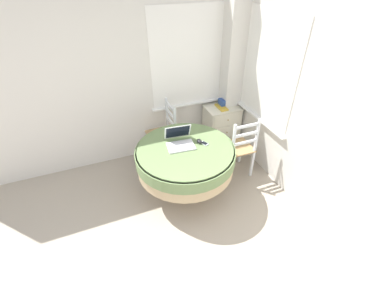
{
  "coord_description": "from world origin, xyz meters",
  "views": [
    {
      "loc": [
        -0.04,
        -0.79,
        2.64
      ],
      "look_at": [
        0.98,
        1.75,
        0.68
      ],
      "focal_mm": 24.0,
      "sensor_mm": 36.0,
      "label": 1
    }
  ],
  "objects_px": {
    "round_dining_table": "(185,157)",
    "corner_cabinet": "(221,126)",
    "computer_mouse": "(199,141)",
    "dining_chair_near_back_window": "(164,134)",
    "cell_phone": "(204,143)",
    "book_on_cabinet": "(221,107)",
    "dining_chair_near_right_window": "(239,148)",
    "storage_box": "(224,102)",
    "laptop": "(180,141)"
  },
  "relations": [
    {
      "from": "round_dining_table",
      "to": "corner_cabinet",
      "type": "bearing_deg",
      "value": 41.96
    },
    {
      "from": "dining_chair_near_right_window",
      "to": "dining_chair_near_back_window",
      "type": "bearing_deg",
      "value": 139.24
    },
    {
      "from": "computer_mouse",
      "to": "storage_box",
      "type": "distance_m",
      "value": 1.2
    },
    {
      "from": "corner_cabinet",
      "to": "book_on_cabinet",
      "type": "xyz_separation_m",
      "value": [
        -0.03,
        -0.02,
        0.37
      ]
    },
    {
      "from": "corner_cabinet",
      "to": "book_on_cabinet",
      "type": "relative_size",
      "value": 2.76
    },
    {
      "from": "cell_phone",
      "to": "book_on_cabinet",
      "type": "xyz_separation_m",
      "value": [
        0.69,
        0.87,
        -0.04
      ]
    },
    {
      "from": "dining_chair_near_back_window",
      "to": "corner_cabinet",
      "type": "xyz_separation_m",
      "value": [
        1.02,
        0.03,
        -0.11
      ]
    },
    {
      "from": "laptop",
      "to": "corner_cabinet",
      "type": "relative_size",
      "value": 0.51
    },
    {
      "from": "computer_mouse",
      "to": "dining_chair_near_right_window",
      "type": "height_order",
      "value": "dining_chair_near_right_window"
    },
    {
      "from": "computer_mouse",
      "to": "corner_cabinet",
      "type": "distance_m",
      "value": 1.23
    },
    {
      "from": "laptop",
      "to": "storage_box",
      "type": "relative_size",
      "value": 2.39
    },
    {
      "from": "laptop",
      "to": "cell_phone",
      "type": "bearing_deg",
      "value": -19.53
    },
    {
      "from": "computer_mouse",
      "to": "dining_chair_near_back_window",
      "type": "bearing_deg",
      "value": 106.51
    },
    {
      "from": "round_dining_table",
      "to": "cell_phone",
      "type": "bearing_deg",
      "value": -1.02
    },
    {
      "from": "book_on_cabinet",
      "to": "corner_cabinet",
      "type": "bearing_deg",
      "value": 27.81
    },
    {
      "from": "laptop",
      "to": "dining_chair_near_back_window",
      "type": "bearing_deg",
      "value": 90.2
    },
    {
      "from": "corner_cabinet",
      "to": "storage_box",
      "type": "bearing_deg",
      "value": 44.63
    },
    {
      "from": "round_dining_table",
      "to": "dining_chair_near_back_window",
      "type": "bearing_deg",
      "value": 92.58
    },
    {
      "from": "cell_phone",
      "to": "storage_box",
      "type": "height_order",
      "value": "storage_box"
    },
    {
      "from": "laptop",
      "to": "computer_mouse",
      "type": "height_order",
      "value": "laptop"
    },
    {
      "from": "round_dining_table",
      "to": "cell_phone",
      "type": "distance_m",
      "value": 0.3
    },
    {
      "from": "dining_chair_near_right_window",
      "to": "cell_phone",
      "type": "bearing_deg",
      "value": -170.59
    },
    {
      "from": "dining_chair_near_right_window",
      "to": "storage_box",
      "type": "xyz_separation_m",
      "value": [
        0.17,
        0.83,
        0.31
      ]
    },
    {
      "from": "computer_mouse",
      "to": "dining_chair_near_back_window",
      "type": "distance_m",
      "value": 0.91
    },
    {
      "from": "corner_cabinet",
      "to": "storage_box",
      "type": "relative_size",
      "value": 4.69
    },
    {
      "from": "round_dining_table",
      "to": "corner_cabinet",
      "type": "distance_m",
      "value": 1.35
    },
    {
      "from": "computer_mouse",
      "to": "cell_phone",
      "type": "relative_size",
      "value": 0.78
    },
    {
      "from": "round_dining_table",
      "to": "corner_cabinet",
      "type": "xyz_separation_m",
      "value": [
        0.98,
        0.88,
        -0.26
      ]
    },
    {
      "from": "computer_mouse",
      "to": "round_dining_table",
      "type": "bearing_deg",
      "value": -169.8
    },
    {
      "from": "laptop",
      "to": "corner_cabinet",
      "type": "height_order",
      "value": "laptop"
    },
    {
      "from": "dining_chair_near_back_window",
      "to": "book_on_cabinet",
      "type": "height_order",
      "value": "dining_chair_near_back_window"
    },
    {
      "from": "computer_mouse",
      "to": "dining_chair_near_back_window",
      "type": "height_order",
      "value": "dining_chair_near_back_window"
    },
    {
      "from": "round_dining_table",
      "to": "dining_chair_near_back_window",
      "type": "xyz_separation_m",
      "value": [
        -0.04,
        0.86,
        -0.15
      ]
    },
    {
      "from": "dining_chair_near_back_window",
      "to": "corner_cabinet",
      "type": "bearing_deg",
      "value": 1.51
    },
    {
      "from": "computer_mouse",
      "to": "cell_phone",
      "type": "height_order",
      "value": "computer_mouse"
    },
    {
      "from": "dining_chair_near_right_window",
      "to": "corner_cabinet",
      "type": "height_order",
      "value": "dining_chair_near_right_window"
    },
    {
      "from": "dining_chair_near_back_window",
      "to": "cell_phone",
      "type": "bearing_deg",
      "value": -71.06
    },
    {
      "from": "round_dining_table",
      "to": "dining_chair_near_right_window",
      "type": "bearing_deg",
      "value": 6.28
    },
    {
      "from": "computer_mouse",
      "to": "dining_chair_near_right_window",
      "type": "bearing_deg",
      "value": 5.02
    },
    {
      "from": "corner_cabinet",
      "to": "dining_chair_near_back_window",
      "type": "bearing_deg",
      "value": -178.49
    },
    {
      "from": "round_dining_table",
      "to": "computer_mouse",
      "type": "relative_size",
      "value": 13.5
    },
    {
      "from": "computer_mouse",
      "to": "cell_phone",
      "type": "xyz_separation_m",
      "value": [
        0.05,
        -0.04,
        -0.02
      ]
    },
    {
      "from": "computer_mouse",
      "to": "book_on_cabinet",
      "type": "distance_m",
      "value": 1.11
    },
    {
      "from": "round_dining_table",
      "to": "corner_cabinet",
      "type": "relative_size",
      "value": 1.75
    },
    {
      "from": "dining_chair_near_back_window",
      "to": "storage_box",
      "type": "xyz_separation_m",
      "value": [
        1.06,
        0.06,
        0.31
      ]
    },
    {
      "from": "dining_chair_near_right_window",
      "to": "computer_mouse",
      "type": "bearing_deg",
      "value": -174.98
    },
    {
      "from": "round_dining_table",
      "to": "laptop",
      "type": "xyz_separation_m",
      "value": [
        -0.04,
        0.1,
        0.19
      ]
    },
    {
      "from": "cell_phone",
      "to": "corner_cabinet",
      "type": "relative_size",
      "value": 0.17
    },
    {
      "from": "laptop",
      "to": "computer_mouse",
      "type": "distance_m",
      "value": 0.25
    },
    {
      "from": "computer_mouse",
      "to": "cell_phone",
      "type": "distance_m",
      "value": 0.07
    }
  ]
}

